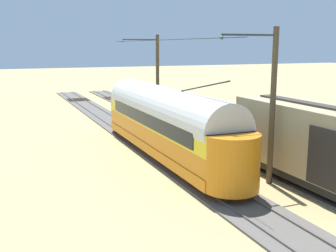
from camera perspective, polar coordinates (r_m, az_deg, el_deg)
name	(u,v)px	position (r m, az deg, el deg)	size (l,w,h in m)	color
ground_plane	(277,152)	(27.55, 14.87, -3.55)	(220.00, 220.00, 0.00)	tan
track_adjacent_siding	(303,147)	(29.23, 18.18, -2.79)	(2.80, 80.00, 0.18)	#56514C
track_third_siding	(244,154)	(26.45, 10.39, -3.84)	(2.80, 80.00, 0.18)	#56514C
track_outer_siding	(175,162)	(24.28, 0.97, -5.00)	(2.80, 80.00, 0.18)	#56514C
vintage_streetcar	(165,121)	(25.17, -0.43, 0.75)	(2.65, 18.08, 5.11)	orange
catenary_pole_foreground	(157,80)	(34.03, -1.59, 6.37)	(3.13, 0.28, 7.65)	#4C3D28
catenary_pole_mid_near	(271,104)	(20.51, 14.08, 2.97)	(3.13, 0.28, 7.65)	#4C3D28
overhead_wire_run	(156,40)	(26.40, -1.61, 11.79)	(2.92, 19.38, 0.18)	black
switch_stand	(313,117)	(37.60, 19.38, 1.13)	(0.50, 0.30, 1.24)	black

